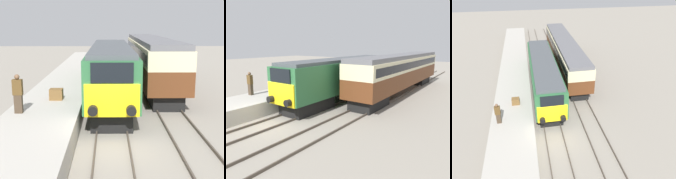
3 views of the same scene
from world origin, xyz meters
The scene contains 8 objects.
ground_plane centered at (0.00, 0.00, 0.00)m, with size 120.00×120.00×0.00m, color gray.
platform_left centered at (-3.30, 8.00, 0.51)m, with size 3.50×50.00×1.03m.
rails_near_track centered at (0.00, 5.00, 0.07)m, with size 1.51×60.00×0.14m.
rails_far_track centered at (3.40, 5.00, 0.07)m, with size 1.50×60.00×0.14m.
locomotive centered at (0.00, 7.94, 2.10)m, with size 2.70×14.41×3.74m.
passenger_carriage centered at (3.40, 13.77, 2.40)m, with size 2.75×18.13×3.95m.
person_on_platform centered at (-4.33, 1.54, 1.94)m, with size 0.44×0.26×1.82m.
luggage_crate centered at (-3.01, 4.13, 1.33)m, with size 0.70×0.56×0.60m.
Camera 2 is at (11.08, -8.21, 4.99)m, focal length 35.00 mm.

